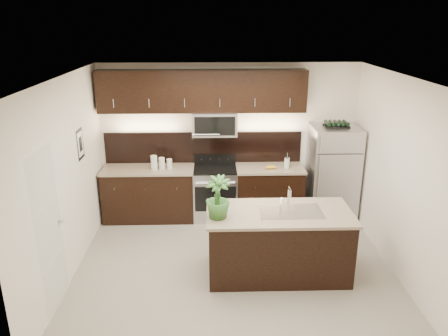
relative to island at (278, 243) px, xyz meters
name	(u,v)px	position (x,y,z in m)	size (l,w,h in m)	color
ground	(234,267)	(-0.60, 0.16, -0.47)	(4.50, 4.50, 0.00)	gray
room_walls	(226,156)	(-0.71, 0.13, 1.22)	(4.52, 4.02, 2.71)	silver
counter_run	(204,193)	(-1.06, 1.85, 0.00)	(3.51, 0.65, 0.94)	black
upper_fixtures	(204,97)	(-1.03, 2.00, 1.67)	(3.49, 0.40, 1.66)	black
island	(278,243)	(0.00, 0.00, 0.00)	(1.96, 0.96, 0.94)	black
sink_faucet	(291,210)	(0.15, 0.01, 0.48)	(0.84, 0.50, 0.28)	silver
refrigerator	(332,173)	(1.20, 1.79, 0.36)	(0.80, 0.72, 1.66)	#B2B2B7
wine_rack	(336,124)	(1.20, 1.79, 1.24)	(0.41, 0.25, 0.10)	black
plant	(218,197)	(-0.83, -0.15, 0.75)	(0.32, 0.32, 0.56)	#2E5D25
canisters	(160,163)	(-1.80, 1.81, 0.57)	(0.36, 0.13, 0.24)	silver
french_press	(287,162)	(0.39, 1.80, 0.57)	(0.09, 0.09, 0.27)	silver
bananas	(268,167)	(0.06, 1.77, 0.50)	(0.19, 0.15, 0.06)	gold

